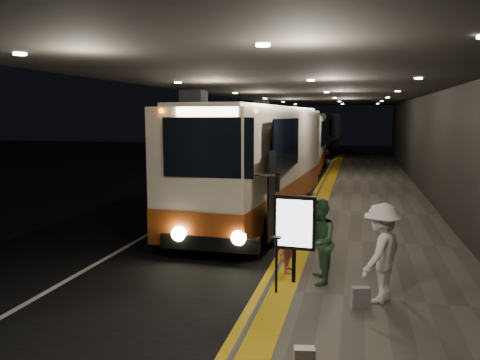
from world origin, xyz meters
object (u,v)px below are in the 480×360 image
at_px(coach_third, 321,135).
at_px(passenger_boarding, 289,238).
at_px(passenger_waiting_green, 318,241).
at_px(info_sign, 294,225).
at_px(coach_second, 303,147).
at_px(stanchion_post, 276,265).
at_px(passenger_waiting_white, 381,253).
at_px(bag_polka, 360,298).
at_px(coach_main, 260,165).
at_px(bag_plain, 304,360).

xyz_separation_m(coach_third, passenger_boarding, (1.98, -34.58, -0.82)).
bearing_deg(passenger_boarding, coach_third, 3.37).
relative_size(passenger_boarding, passenger_waiting_green, 0.87).
height_order(coach_third, info_sign, coach_third).
height_order(coach_second, stanchion_post, coach_second).
xyz_separation_m(coach_second, passenger_waiting_white, (3.65, -19.56, -0.60)).
xyz_separation_m(passenger_waiting_white, bag_polka, (-0.34, -0.42, -0.71)).
distance_m(coach_main, passenger_boarding, 6.64).
distance_m(passenger_boarding, bag_polka, 2.28).
xyz_separation_m(passenger_waiting_green, bag_plain, (0.12, -3.41, -0.70)).
relative_size(bag_polka, stanchion_post, 0.36).
relative_size(bag_plain, info_sign, 0.19).
distance_m(coach_third, passenger_waiting_green, 35.20).
distance_m(coach_third, passenger_boarding, 34.65).
xyz_separation_m(coach_third, passenger_waiting_white, (3.83, -35.78, -0.66)).
relative_size(coach_main, passenger_boarding, 8.04).
bearing_deg(stanchion_post, coach_second, 95.10).
xyz_separation_m(passenger_boarding, passenger_waiting_white, (1.85, -1.19, 0.16)).
distance_m(bag_plain, stanchion_post, 2.82).
xyz_separation_m(coach_third, bag_polka, (3.49, -36.19, -1.38)).
distance_m(coach_main, info_sign, 7.24).
bearing_deg(passenger_waiting_white, bag_plain, 5.27).
distance_m(coach_second, bag_plain, 22.48).
bearing_deg(bag_polka, passenger_boarding, 133.13).
bearing_deg(coach_second, passenger_boarding, -85.81).
height_order(coach_third, passenger_boarding, coach_third).
xyz_separation_m(coach_main, passenger_boarding, (1.94, -6.29, -0.89)).
bearing_deg(passenger_waiting_white, coach_main, -126.53).
height_order(bag_plain, info_sign, info_sign).
relative_size(passenger_waiting_green, passenger_waiting_white, 0.95).
bearing_deg(bag_plain, bag_polka, 72.63).
height_order(coach_third, bag_polka, coach_third).
height_order(passenger_waiting_green, bag_polka, passenger_waiting_green).
bearing_deg(passenger_waiting_green, passenger_waiting_white, 53.25).
distance_m(coach_third, passenger_waiting_white, 35.99).
bearing_deg(coach_third, stanchion_post, -83.21).
relative_size(coach_second, bag_plain, 32.49).
height_order(bag_polka, info_sign, info_sign).
bearing_deg(stanchion_post, coach_main, 104.09).
distance_m(passenger_boarding, passenger_waiting_green, 0.85).
xyz_separation_m(passenger_boarding, stanchion_post, (-0.05, -1.25, -0.20)).
bearing_deg(coach_main, coach_second, 92.83).
distance_m(coach_second, bag_polka, 20.30).
bearing_deg(passenger_waiting_green, info_sign, -84.13).
height_order(coach_second, passenger_waiting_white, coach_second).
bearing_deg(coach_third, info_sign, -82.75).
height_order(coach_main, coach_third, coach_main).
bearing_deg(bag_plain, passenger_waiting_white, 68.70).
relative_size(passenger_waiting_green, stanchion_post, 1.59).
bearing_deg(passenger_waiting_white, bag_polka, -12.62).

